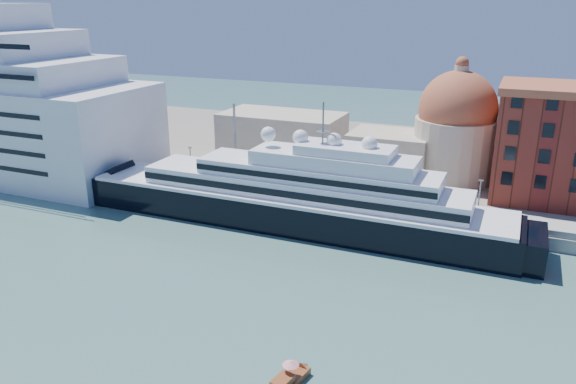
% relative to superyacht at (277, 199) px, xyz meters
% --- Properties ---
extents(ground, '(400.00, 400.00, 0.00)m').
position_rel_superyacht_xyz_m(ground, '(5.87, -23.00, -4.84)').
color(ground, '#375F57').
rests_on(ground, ground).
extents(quay, '(180.00, 10.00, 2.50)m').
position_rel_superyacht_xyz_m(quay, '(5.87, 11.00, -3.59)').
color(quay, gray).
rests_on(quay, ground).
extents(land, '(260.00, 72.00, 2.00)m').
position_rel_superyacht_xyz_m(land, '(5.87, 52.00, -3.84)').
color(land, slate).
rests_on(land, ground).
extents(quay_fence, '(180.00, 0.10, 1.20)m').
position_rel_superyacht_xyz_m(quay_fence, '(5.87, 6.50, -1.74)').
color(quay_fence, slate).
rests_on(quay_fence, quay).
extents(superyacht, '(93.88, 13.01, 28.06)m').
position_rel_superyacht_xyz_m(superyacht, '(0.00, 0.00, 0.00)').
color(superyacht, black).
rests_on(superyacht, ground).
extents(service_barge, '(12.90, 6.62, 2.77)m').
position_rel_superyacht_xyz_m(service_barge, '(-29.62, -1.09, -4.05)').
color(service_barge, white).
rests_on(service_barge, ground).
extents(water_taxi, '(3.25, 6.67, 3.03)m').
position_rel_superyacht_xyz_m(water_taxi, '(20.82, -44.10, -4.11)').
color(water_taxi, brown).
rests_on(water_taxi, ground).
extents(church, '(66.00, 18.00, 25.50)m').
position_rel_superyacht_xyz_m(church, '(12.26, 34.72, 6.07)').
color(church, beige).
rests_on(church, land).
extents(lamp_posts, '(120.80, 2.40, 18.00)m').
position_rel_superyacht_xyz_m(lamp_posts, '(-6.80, 9.27, 5.00)').
color(lamp_posts, slate).
rests_on(lamp_posts, quay).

